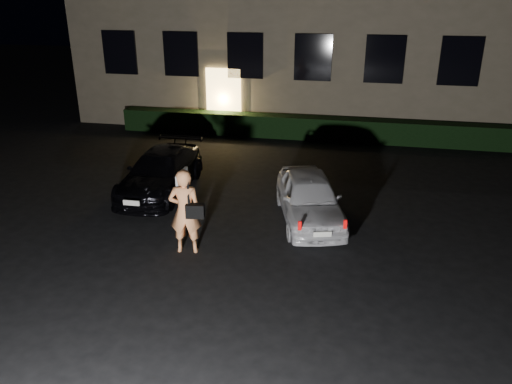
# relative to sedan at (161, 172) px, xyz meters

# --- Properties ---
(ground) EXTENTS (80.00, 80.00, 0.00)m
(ground) POSITION_rel_sedan_xyz_m (3.48, -4.17, -0.58)
(ground) COLOR black
(ground) RESTS_ON ground
(hedge) EXTENTS (15.00, 0.70, 0.85)m
(hedge) POSITION_rel_sedan_xyz_m (3.48, 6.33, -0.15)
(hedge) COLOR black
(hedge) RESTS_ON ground
(sedan) EXTENTS (1.79, 4.08, 1.15)m
(sedan) POSITION_rel_sedan_xyz_m (0.00, 0.00, 0.00)
(sedan) COLOR black
(sedan) RESTS_ON ground
(hatch) EXTENTS (2.31, 3.74, 1.19)m
(hatch) POSITION_rel_sedan_xyz_m (4.30, -1.03, 0.02)
(hatch) COLOR silver
(hatch) RESTS_ON ground
(man) EXTENTS (0.84, 0.57, 1.91)m
(man) POSITION_rel_sedan_xyz_m (1.88, -3.21, 0.38)
(man) COLOR #E89258
(man) RESTS_ON ground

